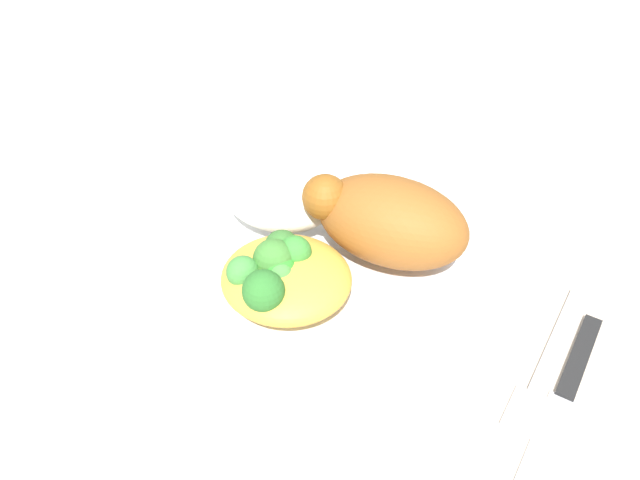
{
  "coord_description": "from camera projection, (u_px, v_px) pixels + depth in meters",
  "views": [
    {
      "loc": [
        -0.16,
        0.32,
        0.33
      ],
      "look_at": [
        0.0,
        0.0,
        0.03
      ],
      "focal_mm": 34.09,
      "sensor_mm": 36.0,
      "label": 1
    }
  ],
  "objects": [
    {
      "name": "ground_plane",
      "position": [
        320.0,
        270.0,
        0.49
      ],
      "size": [
        2.0,
        2.0,
        0.0
      ],
      "primitive_type": "plane",
      "color": "beige"
    },
    {
      "name": "plate",
      "position": [
        320.0,
        260.0,
        0.48
      ],
      "size": [
        0.27,
        0.27,
        0.02
      ],
      "color": "white",
      "rests_on": "ground_plane"
    },
    {
      "name": "roasted_chicken",
      "position": [
        387.0,
        219.0,
        0.45
      ],
      "size": [
        0.12,
        0.07,
        0.06
      ],
      "color": "brown",
      "rests_on": "plate"
    },
    {
      "name": "rice_pile",
      "position": [
        278.0,
        198.0,
        0.49
      ],
      "size": [
        0.09,
        0.07,
        0.04
      ],
      "primitive_type": "ellipsoid",
      "color": "white",
      "rests_on": "plate"
    },
    {
      "name": "mac_cheese_with_broccoli",
      "position": [
        286.0,
        275.0,
        0.42
      ],
      "size": [
        0.09,
        0.09,
        0.04
      ],
      "color": "gold",
      "rests_on": "plate"
    },
    {
      "name": "fork",
      "position": [
        546.0,
        362.0,
        0.41
      ],
      "size": [
        0.03,
        0.14,
        0.01
      ],
      "color": "#B2B2B7",
      "rests_on": "ground_plane"
    },
    {
      "name": "knife",
      "position": [
        565.0,
        393.0,
        0.39
      ],
      "size": [
        0.03,
        0.19,
        0.01
      ],
      "color": "black",
      "rests_on": "ground_plane"
    }
  ]
}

